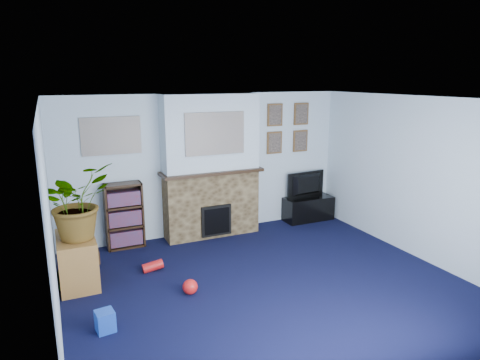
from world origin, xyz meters
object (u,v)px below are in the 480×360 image
bookshelf (124,217)px  sideboard (77,258)px  tv_stand (308,208)px  television (308,185)px

bookshelf → sideboard: bookshelf is taller
sideboard → tv_stand: bearing=12.7°
bookshelf → tv_stand: bearing=-1.3°
bookshelf → sideboard: bearing=-127.6°
television → sideboard: 4.31m
television → bookshelf: bearing=-6.6°
tv_stand → bookshelf: size_ratio=0.90×
tv_stand → bookshelf: bookshelf is taller
tv_stand → sideboard: size_ratio=1.13×
tv_stand → bookshelf: (-3.40, 0.08, 0.28)m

